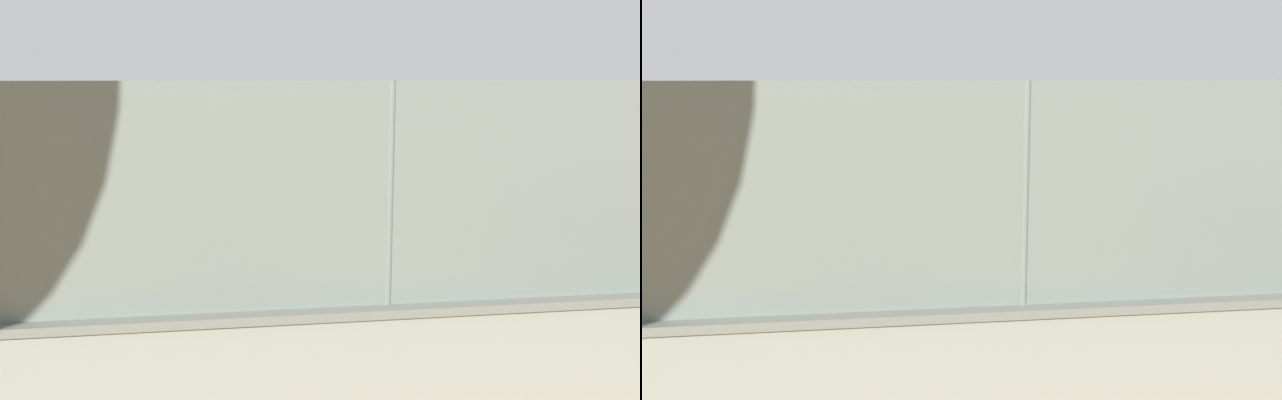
{
  "view_description": "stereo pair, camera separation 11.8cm",
  "coord_description": "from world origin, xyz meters",
  "views": [
    {
      "loc": [
        2.48,
        17.72,
        3.35
      ],
      "look_at": [
        1.17,
        7.75,
        1.28
      ],
      "focal_mm": 35.64,
      "sensor_mm": 36.0,
      "label": 1
    },
    {
      "loc": [
        2.36,
        17.73,
        3.35
      ],
      "look_at": [
        1.17,
        7.75,
        1.28
      ],
      "focal_mm": 35.64,
      "sensor_mm": 36.0,
      "label": 2
    }
  ],
  "objects": [
    {
      "name": "perimeter_wall",
      "position": [
        2.87,
        12.58,
        0.68
      ],
      "size": [
        30.48,
        0.43,
        1.34
      ],
      "color": "gray",
      "rests_on": "ground_plane"
    },
    {
      "name": "ground_plane",
      "position": [
        0.0,
        0.0,
        0.0
      ],
      "size": [
        260.0,
        260.0,
        0.0
      ],
      "primitive_type": "plane",
      "color": "tan"
    },
    {
      "name": "sports_ball",
      "position": [
        -3.61,
        4.63,
        1.56
      ],
      "size": [
        0.2,
        0.2,
        0.2
      ],
      "primitive_type": "sphere",
      "color": "orange"
    },
    {
      "name": "courtside_bench",
      "position": [
        3.46,
        10.46,
        0.46
      ],
      "size": [
        1.6,
        0.39,
        0.87
      ],
      "color": "brown",
      "rests_on": "ground_plane"
    },
    {
      "name": "player_crossing_court",
      "position": [
        5.72,
        5.34,
        0.96
      ],
      "size": [
        0.94,
        0.67,
        1.64
      ],
      "color": "navy",
      "rests_on": "ground_plane"
    },
    {
      "name": "fence_panel_on_wall",
      "position": [
        2.87,
        12.58,
        2.3
      ],
      "size": [
        29.94,
        0.17,
        1.93
      ],
      "color": "slate",
      "rests_on": "perimeter_wall"
    },
    {
      "name": "player_near_wall_returning",
      "position": [
        -4.85,
        3.94,
        1.0
      ],
      "size": [
        1.17,
        0.75,
        1.68
      ],
      "color": "#B2B2B2",
      "rests_on": "ground_plane"
    }
  ]
}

